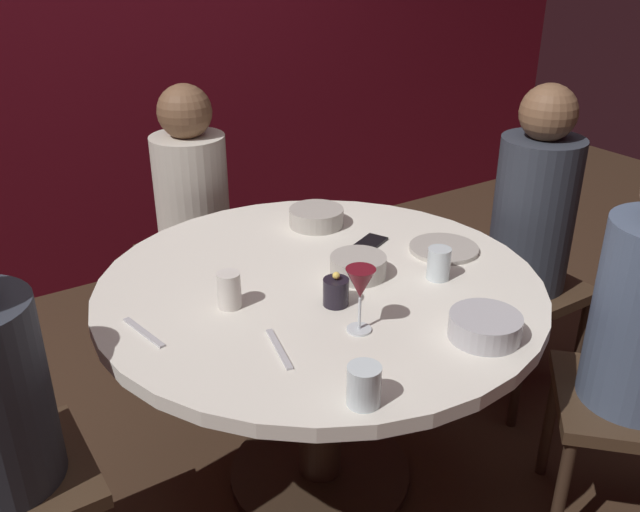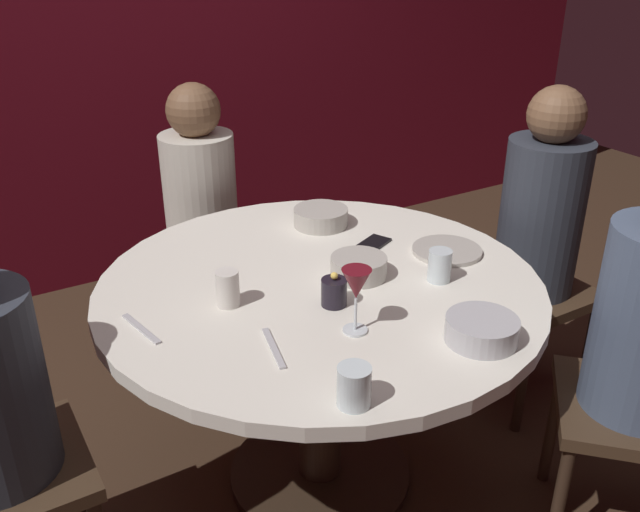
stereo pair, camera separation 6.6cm
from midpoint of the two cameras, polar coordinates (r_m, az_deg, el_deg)
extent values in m
plane|color=#382619|center=(2.43, 0.82, -17.77)|extent=(8.00, 8.00, 0.00)
cube|color=maroon|center=(3.49, -16.15, 18.76)|extent=(6.00, 0.10, 2.60)
cylinder|color=silver|center=(2.00, 0.95, -2.59)|extent=(1.29, 1.29, 0.04)
cylinder|color=#332319|center=(2.20, 0.88, -11.13)|extent=(0.14, 0.14, 0.70)
cylinder|color=#2D2116|center=(2.42, 0.82, -17.52)|extent=(0.60, 0.60, 0.03)
cube|color=#3F2D1E|center=(1.93, -23.94, -16.30)|extent=(0.40, 0.40, 0.04)
cylinder|color=#332319|center=(2.22, -19.07, -17.06)|extent=(0.04, 0.04, 0.43)
cube|color=#3F2D1E|center=(2.86, -8.92, 0.23)|extent=(0.40, 0.40, 0.04)
cylinder|color=beige|center=(2.76, -9.29, 5.13)|extent=(0.29, 0.29, 0.48)
sphere|color=brown|center=(2.66, -9.81, 11.87)|extent=(0.21, 0.21, 0.21)
cylinder|color=#332319|center=(3.07, -12.79, -3.26)|extent=(0.04, 0.04, 0.43)
cylinder|color=#332319|center=(2.79, -10.46, -6.22)|extent=(0.04, 0.04, 0.43)
cylinder|color=#332319|center=(3.17, -7.00, -1.77)|extent=(0.04, 0.04, 0.43)
cylinder|color=#332319|center=(2.90, -4.19, -4.46)|extent=(0.04, 0.04, 0.43)
cube|color=#3F2D1E|center=(2.66, 17.75, -2.84)|extent=(0.40, 0.40, 0.04)
cylinder|color=#2D333D|center=(2.54, 18.65, 3.06)|extent=(0.29, 0.29, 0.56)
sphere|color=brown|center=(2.43, 19.87, 11.01)|extent=(0.19, 0.19, 0.19)
cylinder|color=#332319|center=(2.99, 16.99, -4.64)|extent=(0.04, 0.04, 0.43)
cylinder|color=#332319|center=(2.77, 12.13, -6.60)|extent=(0.04, 0.04, 0.43)
cylinder|color=#332319|center=(2.81, 22.01, -7.54)|extent=(0.04, 0.04, 0.43)
cylinder|color=#332319|center=(2.58, 17.24, -9.94)|extent=(0.04, 0.04, 0.43)
cube|color=#3F2D1E|center=(2.16, 25.29, -11.49)|extent=(0.57, 0.57, 0.04)
cylinder|color=#332319|center=(2.40, 19.53, -13.29)|extent=(0.04, 0.04, 0.43)
cylinder|color=#332319|center=(2.15, 20.14, -18.91)|extent=(0.04, 0.04, 0.43)
cylinder|color=black|center=(1.85, 2.20, -3.05)|extent=(0.07, 0.07, 0.08)
sphere|color=#F9D159|center=(1.83, 2.23, -1.67)|extent=(0.02, 0.02, 0.02)
cylinder|color=silver|center=(1.75, 4.03, -6.19)|extent=(0.06, 0.06, 0.01)
cylinder|color=silver|center=(1.73, 4.08, -4.84)|extent=(0.01, 0.01, 0.09)
cone|color=maroon|center=(1.69, 4.17, -2.36)|extent=(0.08, 0.08, 0.08)
cylinder|color=#B2ADA3|center=(2.20, 11.38, 0.44)|extent=(0.22, 0.22, 0.01)
cube|color=black|center=(2.21, 5.19, 0.96)|extent=(0.16, 0.12, 0.01)
cylinder|color=#B7B7BC|center=(1.75, 14.38, -5.98)|extent=(0.18, 0.18, 0.06)
cylinder|color=#B2ADA3|center=(2.35, 0.88, 3.27)|extent=(0.19, 0.19, 0.06)
cylinder|color=#B2ADA3|center=(2.00, 4.18, -0.91)|extent=(0.17, 0.17, 0.06)
cylinder|color=silver|center=(1.48, 4.15, -10.79)|extent=(0.07, 0.07, 0.09)
cylinder|color=silver|center=(2.01, 10.87, -0.79)|extent=(0.07, 0.07, 0.10)
cylinder|color=silver|center=(1.85, -6.70, -2.71)|extent=(0.06, 0.06, 0.10)
cube|color=#B7B7BC|center=(1.68, -2.76, -7.66)|extent=(0.06, 0.18, 0.01)
cube|color=#B7B7BC|center=(1.81, -13.66, -5.92)|extent=(0.05, 0.18, 0.01)
camera|label=1|loc=(0.03, -89.03, 0.47)|focal=38.40mm
camera|label=2|loc=(0.03, 90.97, -0.47)|focal=38.40mm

